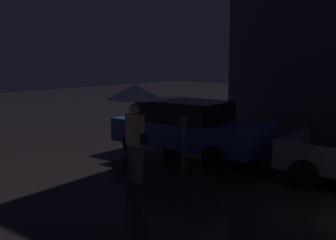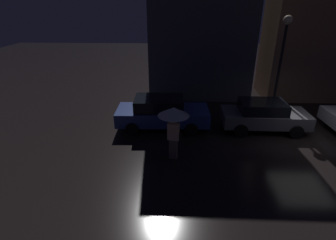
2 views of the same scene
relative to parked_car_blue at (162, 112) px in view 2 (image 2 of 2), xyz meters
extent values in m
plane|color=black|center=(6.61, -1.33, -0.77)|extent=(60.00, 60.00, 0.00)
cube|color=#3D3D47|center=(2.08, 5.17, 4.02)|extent=(6.18, 3.00, 9.59)
cube|color=navy|center=(0.05, 0.00, -0.15)|extent=(4.41, 1.90, 0.65)
cube|color=black|center=(-0.13, 0.00, 0.46)|extent=(2.31, 1.63, 0.55)
cylinder|color=black|center=(1.40, 0.89, -0.47)|extent=(0.60, 0.22, 0.60)
cylinder|color=black|center=(1.40, -0.89, -0.47)|extent=(0.60, 0.22, 0.60)
cylinder|color=black|center=(-1.30, 0.89, -0.47)|extent=(0.60, 0.22, 0.60)
cylinder|color=black|center=(-1.30, -0.89, -0.47)|extent=(0.60, 0.22, 0.60)
cube|color=slate|center=(4.85, -0.06, -0.17)|extent=(3.96, 1.71, 0.60)
cube|color=black|center=(4.70, -0.06, 0.38)|extent=(2.06, 1.49, 0.50)
cylinder|color=black|center=(6.08, 0.78, -0.47)|extent=(0.61, 0.22, 0.61)
cylinder|color=black|center=(6.08, -0.89, -0.47)|extent=(0.61, 0.22, 0.61)
cylinder|color=black|center=(3.63, 0.78, -0.47)|extent=(0.61, 0.22, 0.61)
cylinder|color=black|center=(3.63, -0.89, -0.47)|extent=(0.61, 0.22, 0.61)
cylinder|color=black|center=(8.60, 0.89, -0.45)|extent=(0.66, 0.22, 0.66)
cube|color=#66564C|center=(0.61, -2.78, -0.37)|extent=(0.34, 0.26, 0.81)
cube|color=#D1B293|center=(0.61, -2.78, 0.37)|extent=(0.47, 0.28, 0.67)
sphere|color=tan|center=(0.61, -2.78, 0.82)|extent=(0.22, 0.22, 0.22)
cylinder|color=black|center=(0.61, -2.78, 0.63)|extent=(0.02, 0.02, 0.79)
cone|color=silver|center=(0.61, -2.78, 1.19)|extent=(1.16, 1.16, 0.32)
cube|color=black|center=(0.85, -2.78, 0.20)|extent=(0.18, 0.13, 0.22)
cylinder|color=#4C5154|center=(0.74, -1.22, -0.26)|extent=(0.06, 0.06, 1.04)
cube|color=#4C5154|center=(0.74, -1.22, 0.37)|extent=(0.12, 0.10, 0.22)
cylinder|color=black|center=(6.06, 2.32, 1.52)|extent=(0.14, 0.14, 4.58)
sphere|color=#F9EAB7|center=(6.06, 2.32, 4.03)|extent=(0.44, 0.44, 0.44)
camera|label=1|loc=(6.78, -9.15, 1.91)|focal=45.00mm
camera|label=2|loc=(0.77, -11.56, 4.80)|focal=28.00mm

